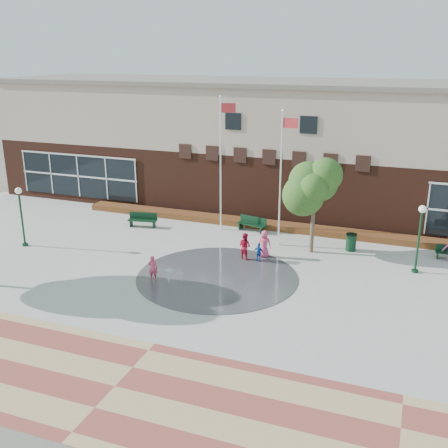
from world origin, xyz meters
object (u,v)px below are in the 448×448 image
(flagpole_left, at_px, (221,157))
(child_splash, at_px, (153,268))
(bench_left, at_px, (143,223))
(flagpole_right, at_px, (282,172))
(trash_can, at_px, (351,242))

(flagpole_left, xyz_separation_m, child_splash, (-0.48, -8.69, -4.14))
(bench_left, relative_size, child_splash, 1.49)
(bench_left, bearing_deg, flagpole_right, -11.30)
(flagpole_right, xyz_separation_m, bench_left, (-9.41, 0.19, -4.22))
(flagpole_left, xyz_separation_m, flagpole_right, (4.30, -1.53, -0.28))
(flagpole_left, height_order, flagpole_right, flagpole_left)
(bench_left, distance_m, child_splash, 8.70)
(flagpole_left, bearing_deg, trash_can, -19.62)
(bench_left, bearing_deg, trash_can, -8.53)
(flagpole_right, xyz_separation_m, child_splash, (-4.77, -7.16, -3.86))
(flagpole_left, height_order, child_splash, flagpole_left)
(flagpole_left, height_order, bench_left, flagpole_left)
(flagpole_left, distance_m, bench_left, 6.94)
(trash_can, bearing_deg, bench_left, -178.39)
(bench_left, distance_m, trash_can, 13.60)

